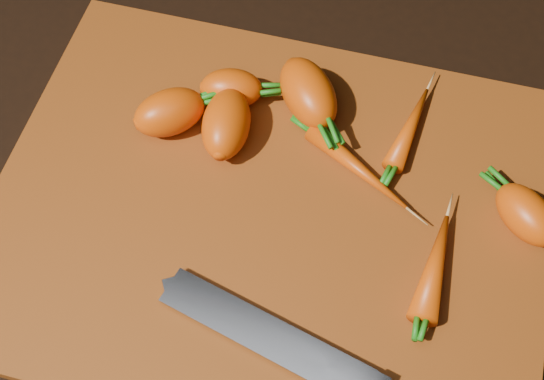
# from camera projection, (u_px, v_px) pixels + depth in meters

# --- Properties ---
(ground) EXTENTS (2.00, 2.00, 0.01)m
(ground) POSITION_uv_depth(u_px,v_px,m) (269.00, 218.00, 0.69)
(ground) COLOR black
(cutting_board) EXTENTS (0.50, 0.40, 0.01)m
(cutting_board) POSITION_uv_depth(u_px,v_px,m) (269.00, 213.00, 0.68)
(cutting_board) COLOR brown
(cutting_board) RESTS_ON ground
(carrot_0) EXTENTS (0.08, 0.08, 0.04)m
(carrot_0) POSITION_uv_depth(u_px,v_px,m) (170.00, 112.00, 0.71)
(carrot_0) COLOR #C73F00
(carrot_0) RESTS_ON cutting_board
(carrot_1) EXTENTS (0.09, 0.09, 0.05)m
(carrot_1) POSITION_uv_depth(u_px,v_px,m) (308.00, 93.00, 0.72)
(carrot_1) COLOR #C73F00
(carrot_1) RESTS_ON cutting_board
(carrot_2) EXTENTS (0.05, 0.08, 0.04)m
(carrot_2) POSITION_uv_depth(u_px,v_px,m) (226.00, 124.00, 0.70)
(carrot_2) COLOR #C73F00
(carrot_2) RESTS_ON cutting_board
(carrot_3) EXTENTS (0.07, 0.05, 0.04)m
(carrot_3) POSITION_uv_depth(u_px,v_px,m) (231.00, 88.00, 0.72)
(carrot_3) COLOR #C73F00
(carrot_3) RESTS_ON cutting_board
(carrot_4) EXTENTS (0.08, 0.07, 0.04)m
(carrot_4) POSITION_uv_depth(u_px,v_px,m) (527.00, 215.00, 0.65)
(carrot_4) COLOR #C73F00
(carrot_4) RESTS_ON cutting_board
(carrot_5) EXTENTS (0.04, 0.10, 0.02)m
(carrot_5) POSITION_uv_depth(u_px,v_px,m) (410.00, 127.00, 0.71)
(carrot_5) COLOR #C73F00
(carrot_5) RESTS_ON cutting_board
(carrot_6) EXTENTS (0.11, 0.08, 0.02)m
(carrot_6) POSITION_uv_depth(u_px,v_px,m) (358.00, 168.00, 0.69)
(carrot_6) COLOR #C73F00
(carrot_6) RESTS_ON cutting_board
(carrot_7) EXTENTS (0.03, 0.10, 0.03)m
(carrot_7) POSITION_uv_depth(u_px,v_px,m) (435.00, 266.00, 0.64)
(carrot_7) COLOR #C73F00
(carrot_7) RESTS_ON cutting_board
(knife) EXTENTS (0.30, 0.10, 0.02)m
(knife) POSITION_uv_depth(u_px,v_px,m) (286.00, 345.00, 0.61)
(knife) COLOR gray
(knife) RESTS_ON cutting_board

